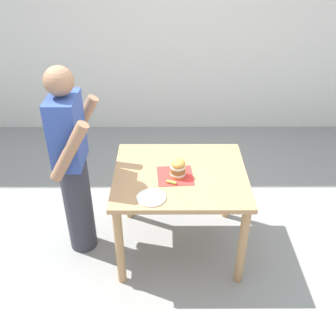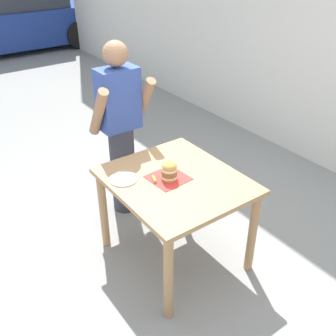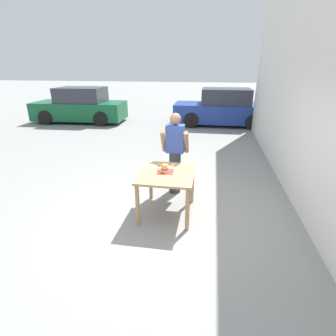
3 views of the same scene
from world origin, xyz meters
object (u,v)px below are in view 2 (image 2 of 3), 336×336
at_px(sandwich, 169,171).
at_px(side_plate_with_forks, 123,179).
at_px(pickle_spear, 154,179).
at_px(diner_across_table, 121,129).
at_px(patio_table, 175,192).
at_px(parked_car_mid_block, 12,18).

relative_size(sandwich, side_plate_with_forks, 0.86).
relative_size(pickle_spear, diner_across_table, 0.05).
distance_m(patio_table, diner_across_table, 0.90).
bearing_deg(patio_table, parked_car_mid_block, 81.75).
height_order(sandwich, pickle_spear, sandwich).
bearing_deg(sandwich, diner_across_table, 86.00).
height_order(pickle_spear, side_plate_with_forks, pickle_spear).
distance_m(sandwich, diner_across_table, 0.85).
xyz_separation_m(sandwich, diner_across_table, (0.06, 0.85, 0.00)).
bearing_deg(parked_car_mid_block, pickle_spear, -99.38).
height_order(pickle_spear, diner_across_table, diner_across_table).
bearing_deg(pickle_spear, parked_car_mid_block, 80.62).
relative_size(patio_table, diner_across_table, 0.64).
xyz_separation_m(patio_table, parked_car_mid_block, (1.16, 8.00, 0.05)).
relative_size(patio_table, sandwich, 5.71).
bearing_deg(diner_across_table, parked_car_mid_block, 80.88).
relative_size(sandwich, pickle_spear, 2.34).
distance_m(pickle_spear, side_plate_with_forks, 0.24).
distance_m(diner_across_table, parked_car_mid_block, 7.22).
bearing_deg(side_plate_with_forks, diner_across_table, 61.52).
xyz_separation_m(pickle_spear, diner_across_table, (0.17, 0.80, 0.07)).
xyz_separation_m(patio_table, diner_across_table, (0.02, 0.87, 0.21)).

